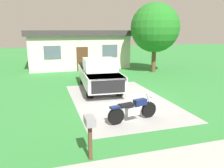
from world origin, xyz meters
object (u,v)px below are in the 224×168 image
shade_tree (155,28)px  neighbor_house (78,48)px  mailbox (90,127)px  pickup_truck (99,73)px  motorcycle (133,109)px

shade_tree → neighbor_house: 7.75m
mailbox → shade_tree: shade_tree is taller
pickup_truck → mailbox: size_ratio=4.56×
pickup_truck → neighbor_house: neighbor_house is taller
shade_tree → neighbor_house: (-5.72, 4.86, -1.92)m
motorcycle → mailbox: (-2.20, -2.26, 0.51)m
neighbor_house → mailbox: bearing=-97.6°
shade_tree → neighbor_house: bearing=139.7°
neighbor_house → pickup_truck: bearing=-90.8°
mailbox → shade_tree: (7.97, 11.89, 2.73)m
pickup_truck → shade_tree: (5.86, 4.20, 2.76)m
motorcycle → mailbox: size_ratio=1.74×
motorcycle → neighbor_house: bearing=89.8°
shade_tree → neighbor_house: size_ratio=0.60×
pickup_truck → motorcycle: bearing=-89.0°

